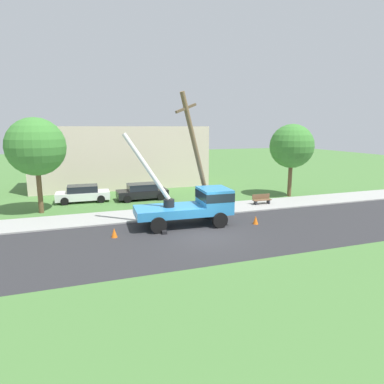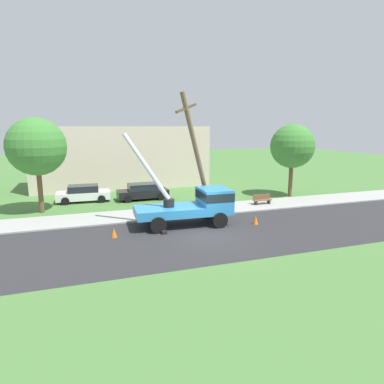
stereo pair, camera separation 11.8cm
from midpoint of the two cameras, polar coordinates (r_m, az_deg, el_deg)
The scene contains 13 objects.
ground_plane at distance 31.00m, azimuth -5.49°, elevation -0.78°, with size 120.00×120.00×0.00m, color #477538.
road_asphalt at distance 19.90m, azimuth 2.65°, elevation -7.48°, with size 80.00×8.28×0.01m, color #2B2B2D.
sidewalk_strip at distance 25.17m, azimuth -2.20°, elevation -3.40°, with size 80.00×3.36×0.10m, color #9E9E99.
utility_truck at distance 21.85m, azimuth 0.76°, elevation -1.96°, with size 6.75×3.21×5.98m.
leaning_utility_pole at distance 23.06m, azimuth 1.03°, elevation 6.33°, with size 3.29×1.67×8.65m.
traffic_cone_ahead at distance 22.51m, azimuth 10.96°, elevation -4.73°, with size 0.36×0.36×0.56m, color orange.
traffic_cone_behind at distance 20.07m, azimuth -13.01°, elevation -6.77°, with size 0.36×0.36×0.56m, color orange.
parked_sedan_white at distance 30.11m, azimuth -17.94°, elevation -0.24°, with size 4.45×2.10×1.42m.
parked_sedan_black at distance 29.83m, azimuth -8.31°, elevation 0.08°, with size 4.44×2.08×1.42m.
park_bench at distance 27.98m, azimuth 12.00°, elevation -1.29°, with size 1.60×0.45×0.90m.
roadside_tree_near at distance 31.75m, azimuth 16.88°, elevation 7.48°, with size 3.95×3.95×6.61m.
roadside_tree_far at distance 26.85m, azimuth -24.92°, elevation 7.00°, with size 4.20×4.20×7.03m.
lowrise_building_backdrop at distance 36.91m, azimuth -11.82°, elevation 5.95°, with size 18.00×6.00×6.40m, color beige.
Camera 2 is at (-6.90, -17.56, 6.32)m, focal length 31.23 mm.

